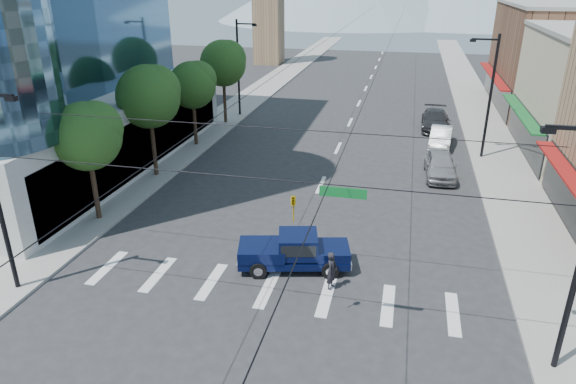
% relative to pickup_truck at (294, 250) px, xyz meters
% --- Properties ---
extents(ground, '(160.00, 160.00, 0.00)m').
position_rel_pickup_truck_xyz_m(ground, '(-0.52, -3.50, -0.92)').
color(ground, '#28282B').
rests_on(ground, ground).
extents(sidewalk_left, '(4.00, 120.00, 0.15)m').
position_rel_pickup_truck_xyz_m(sidewalk_left, '(-12.52, 36.50, -0.84)').
color(sidewalk_left, gray).
rests_on(sidewalk_left, ground).
extents(sidewalk_right, '(4.00, 120.00, 0.15)m').
position_rel_pickup_truck_xyz_m(sidewalk_right, '(11.48, 36.50, -0.84)').
color(sidewalk_right, gray).
rests_on(sidewalk_right, ground).
extents(shop_far, '(12.00, 18.00, 10.00)m').
position_rel_pickup_truck_xyz_m(shop_far, '(19.48, 36.50, 4.08)').
color(shop_far, brown).
rests_on(shop_far, ground).
extents(tree_near, '(3.65, 3.64, 6.71)m').
position_rel_pickup_truck_xyz_m(tree_near, '(-11.59, 2.59, 4.07)').
color(tree_near, black).
rests_on(tree_near, ground).
extents(tree_midnear, '(4.09, 4.09, 7.52)m').
position_rel_pickup_truck_xyz_m(tree_midnear, '(-11.59, 9.59, 4.68)').
color(tree_midnear, black).
rests_on(tree_midnear, ground).
extents(tree_midfar, '(3.65, 3.64, 6.71)m').
position_rel_pickup_truck_xyz_m(tree_midfar, '(-11.59, 16.59, 4.07)').
color(tree_midfar, black).
rests_on(tree_midfar, ground).
extents(tree_far, '(4.09, 4.09, 7.52)m').
position_rel_pickup_truck_xyz_m(tree_far, '(-11.59, 23.59, 4.68)').
color(tree_far, black).
rests_on(tree_far, ground).
extents(signal_rig, '(21.80, 0.20, 9.00)m').
position_rel_pickup_truck_xyz_m(signal_rig, '(-0.32, -4.50, 3.73)').
color(signal_rig, black).
rests_on(signal_rig, ground).
extents(lamp_pole_nw, '(2.00, 0.25, 9.00)m').
position_rel_pickup_truck_xyz_m(lamp_pole_nw, '(-11.18, 26.50, 4.02)').
color(lamp_pole_nw, black).
rests_on(lamp_pole_nw, ground).
extents(lamp_pole_ne, '(2.00, 0.25, 9.00)m').
position_rel_pickup_truck_xyz_m(lamp_pole_ne, '(10.15, 18.50, 4.02)').
color(lamp_pole_ne, black).
rests_on(lamp_pole_ne, ground).
extents(pickup_truck, '(5.47, 2.99, 1.76)m').
position_rel_pickup_truck_xyz_m(pickup_truck, '(0.00, 0.00, 0.00)').
color(pickup_truck, '#060E32').
rests_on(pickup_truck, ground).
extents(pedestrian, '(0.55, 0.72, 1.76)m').
position_rel_pickup_truck_xyz_m(pedestrian, '(1.98, -1.28, -0.04)').
color(pedestrian, black).
rests_on(pedestrian, ground).
extents(parked_car_near, '(2.16, 4.97, 1.67)m').
position_rel_pickup_truck_xyz_m(parked_car_near, '(7.08, 13.79, -0.08)').
color(parked_car_near, '#99999D').
rests_on(parked_car_near, ground).
extents(parked_car_mid, '(2.03, 4.73, 1.52)m').
position_rel_pickup_truck_xyz_m(parked_car_mid, '(7.39, 20.92, -0.16)').
color(parked_car_mid, white).
rests_on(parked_car_mid, ground).
extents(parked_car_far, '(2.37, 5.72, 1.65)m').
position_rel_pickup_truck_xyz_m(parked_car_far, '(7.08, 25.96, -0.09)').
color(parked_car_far, '#2B2B2D').
rests_on(parked_car_far, ground).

